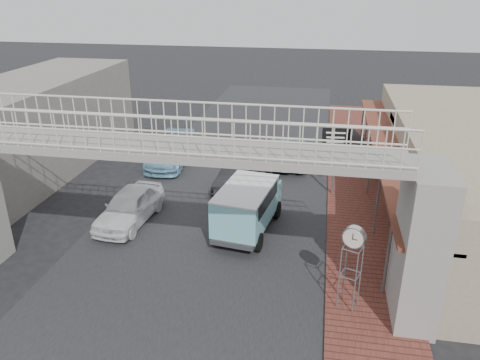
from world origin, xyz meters
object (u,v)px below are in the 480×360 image
at_px(angkot_van, 248,202).
at_px(white_hatchback, 129,206).
at_px(angkot_curb, 287,151).
at_px(angkot_far, 171,152).
at_px(motorcycle_near, 355,155).
at_px(street_clock, 354,241).
at_px(dark_sedan, 238,175).
at_px(arrow_sign, 355,140).
at_px(motorcycle_far, 367,143).

bearing_deg(angkot_van, white_hatchback, -171.05).
xyz_separation_m(angkot_curb, angkot_van, (-0.89, -8.53, 0.66)).
height_order(white_hatchback, angkot_far, white_hatchback).
distance_m(angkot_far, angkot_van, 9.07).
bearing_deg(motorcycle_near, angkot_far, 100.98).
bearing_deg(street_clock, dark_sedan, 141.78).
bearing_deg(street_clock, arrow_sign, 108.73).
bearing_deg(angkot_curb, motorcycle_far, -154.67).
bearing_deg(white_hatchback, angkot_curb, 58.98).
bearing_deg(angkot_far, white_hatchback, -88.48).
height_order(angkot_van, motorcycle_far, angkot_van).
height_order(angkot_curb, street_clock, street_clock).
height_order(angkot_curb, angkot_van, angkot_van).
distance_m(motorcycle_near, arrow_sign, 5.17).
distance_m(motorcycle_near, motorcycle_far, 2.30).
bearing_deg(dark_sedan, motorcycle_far, 51.56).
bearing_deg(street_clock, motorcycle_far, 105.32).
bearing_deg(motorcycle_near, dark_sedan, 127.76).
bearing_deg(white_hatchback, motorcycle_far, 50.39).
relative_size(white_hatchback, street_clock, 1.51).
relative_size(white_hatchback, angkot_far, 0.87).
bearing_deg(angkot_van, dark_sedan, 113.65).
distance_m(angkot_far, motorcycle_near, 10.67).
relative_size(dark_sedan, arrow_sign, 1.21).
bearing_deg(street_clock, motorcycle_near, 107.63).
bearing_deg(white_hatchback, arrow_sign, 29.36).
bearing_deg(angkot_far, angkot_van, -53.43).
distance_m(angkot_curb, angkot_van, 8.61).
height_order(angkot_far, arrow_sign, arrow_sign).
distance_m(dark_sedan, angkot_far, 5.18).
bearing_deg(dark_sedan, angkot_curb, 69.68).
relative_size(motorcycle_far, arrow_sign, 0.48).
relative_size(angkot_van, street_clock, 1.56).
xyz_separation_m(dark_sedan, motorcycle_far, (6.81, 6.75, -0.09)).
relative_size(angkot_van, motorcycle_near, 2.91).
height_order(angkot_far, street_clock, street_clock).
bearing_deg(angkot_van, arrow_sign, 53.11).
bearing_deg(motorcycle_far, angkot_curb, 130.97).
relative_size(white_hatchback, dark_sedan, 1.04).
distance_m(angkot_van, arrow_sign, 6.39).
bearing_deg(motorcycle_far, motorcycle_near, 172.61).
height_order(dark_sedan, angkot_van, angkot_van).
bearing_deg(arrow_sign, angkot_far, 160.63).
bearing_deg(arrow_sign, white_hatchback, -159.48).
xyz_separation_m(angkot_far, motorcycle_near, (10.50, 1.92, -0.22)).
height_order(angkot_curb, arrow_sign, arrow_sign).
xyz_separation_m(angkot_curb, angkot_far, (-6.57, -1.49, 0.05)).
distance_m(angkot_curb, arrow_sign, 5.84).
distance_m(angkot_curb, motorcycle_near, 3.95).
xyz_separation_m(dark_sedan, street_clock, (5.24, -8.83, 1.81)).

